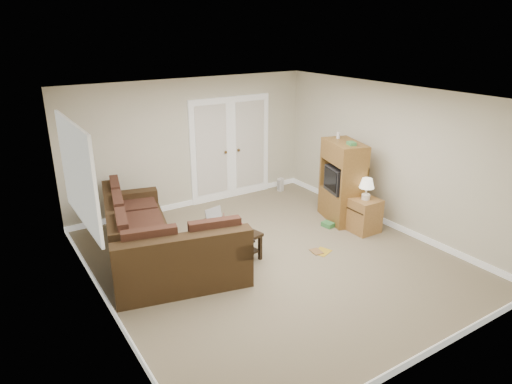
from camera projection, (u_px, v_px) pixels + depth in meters
floor at (272, 259)px, 7.06m from camera, size 5.50×5.50×0.00m
ceiling at (274, 96)px, 6.20m from camera, size 5.00×5.50×0.02m
wall_left at (98, 220)px, 5.36m from camera, size 0.02×5.50×2.50m
wall_right at (391, 158)px, 7.90m from camera, size 0.02×5.50×2.50m
wall_back at (192, 144)px, 8.80m from camera, size 5.00×0.02×2.50m
wall_front at (432, 260)px, 4.46m from camera, size 5.00×0.02×2.50m
baseboards at (272, 256)px, 7.04m from camera, size 5.00×5.50×0.10m
french_doors at (231, 149)px, 9.28m from camera, size 1.80×0.05×2.13m
window_left at (78, 174)px, 6.07m from camera, size 0.05×1.92×1.42m
sectional_sofa at (155, 244)px, 6.81m from camera, size 2.02×3.14×0.86m
coffee_table at (227, 239)px, 7.17m from camera, size 0.75×1.17×0.74m
tv_armoire at (342, 181)px, 8.26m from camera, size 0.74×1.03×1.59m
side_cabinet at (364, 213)px, 7.91m from camera, size 0.47×0.47×0.98m
space_heater at (281, 185)px, 9.92m from camera, size 0.13×0.12×0.29m
floor_magazine at (322, 252)px, 7.28m from camera, size 0.34×0.30×0.01m
floor_greenbox at (328, 225)px, 8.18m from camera, size 0.18×0.23×0.08m
floor_book at (312, 252)px, 7.25m from camera, size 0.19×0.23×0.02m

